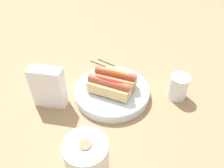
{
  "coord_description": "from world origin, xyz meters",
  "views": [
    {
      "loc": [
        -0.07,
        0.61,
        0.57
      ],
      "look_at": [
        -0.01,
        0.01,
        0.05
      ],
      "focal_mm": 36.07,
      "sensor_mm": 36.0,
      "label": 1
    }
  ],
  "objects_px": {
    "hotdog_front": "(115,78)",
    "chopstick_far": "(119,67)",
    "paper_towel_roll": "(87,160)",
    "serving_bowl": "(112,91)",
    "chopstick_near": "(111,69)",
    "napkin_box": "(48,87)",
    "water_glass": "(178,88)",
    "hotdog_back": "(108,87)"
  },
  "relations": [
    {
      "from": "hotdog_front",
      "to": "chopstick_near",
      "type": "xyz_separation_m",
      "value": [
        0.03,
        -0.13,
        -0.06
      ]
    },
    {
      "from": "paper_towel_roll",
      "to": "water_glass",
      "type": "bearing_deg",
      "value": -128.71
    },
    {
      "from": "chopstick_far",
      "to": "napkin_box",
      "type": "bearing_deg",
      "value": 76.0
    },
    {
      "from": "hotdog_front",
      "to": "napkin_box",
      "type": "height_order",
      "value": "napkin_box"
    },
    {
      "from": "hotdog_front",
      "to": "chopstick_far",
      "type": "xyz_separation_m",
      "value": [
        -0.0,
        -0.15,
        -0.06
      ]
    },
    {
      "from": "serving_bowl",
      "to": "chopstick_far",
      "type": "bearing_deg",
      "value": -93.33
    },
    {
      "from": "serving_bowl",
      "to": "paper_towel_roll",
      "type": "xyz_separation_m",
      "value": [
        0.03,
        0.31,
        0.05
      ]
    },
    {
      "from": "water_glass",
      "to": "paper_towel_roll",
      "type": "bearing_deg",
      "value": 51.29
    },
    {
      "from": "serving_bowl",
      "to": "chopstick_near",
      "type": "xyz_separation_m",
      "value": [
        0.02,
        -0.16,
        -0.02
      ]
    },
    {
      "from": "hotdog_front",
      "to": "chopstick_far",
      "type": "relative_size",
      "value": 0.72
    },
    {
      "from": "napkin_box",
      "to": "hotdog_back",
      "type": "bearing_deg",
      "value": -165.03
    },
    {
      "from": "serving_bowl",
      "to": "chopstick_near",
      "type": "distance_m",
      "value": 0.16
    },
    {
      "from": "chopstick_far",
      "to": "hotdog_back",
      "type": "bearing_deg",
      "value": 113.06
    },
    {
      "from": "hotdog_front",
      "to": "chopstick_near",
      "type": "bearing_deg",
      "value": -77.66
    },
    {
      "from": "serving_bowl",
      "to": "hotdog_back",
      "type": "distance_m",
      "value": 0.05
    },
    {
      "from": "hotdog_front",
      "to": "hotdog_back",
      "type": "relative_size",
      "value": 1.0
    },
    {
      "from": "napkin_box",
      "to": "chopstick_near",
      "type": "bearing_deg",
      "value": -125.89
    },
    {
      "from": "serving_bowl",
      "to": "napkin_box",
      "type": "bearing_deg",
      "value": 17.2
    },
    {
      "from": "water_glass",
      "to": "chopstick_near",
      "type": "height_order",
      "value": "water_glass"
    },
    {
      "from": "serving_bowl",
      "to": "paper_towel_roll",
      "type": "relative_size",
      "value": 2.04
    },
    {
      "from": "water_glass",
      "to": "paper_towel_roll",
      "type": "distance_m",
      "value": 0.42
    },
    {
      "from": "water_glass",
      "to": "napkin_box",
      "type": "xyz_separation_m",
      "value": [
        0.44,
        0.08,
        0.03
      ]
    },
    {
      "from": "serving_bowl",
      "to": "water_glass",
      "type": "xyz_separation_m",
      "value": [
        -0.23,
        -0.02,
        0.02
      ]
    },
    {
      "from": "hotdog_front",
      "to": "chopstick_near",
      "type": "relative_size",
      "value": 0.72
    },
    {
      "from": "paper_towel_roll",
      "to": "chopstick_far",
      "type": "bearing_deg",
      "value": -94.59
    },
    {
      "from": "paper_towel_roll",
      "to": "chopstick_far",
      "type": "xyz_separation_m",
      "value": [
        -0.04,
        -0.48,
        -0.06
      ]
    },
    {
      "from": "hotdog_back",
      "to": "napkin_box",
      "type": "height_order",
      "value": "napkin_box"
    },
    {
      "from": "napkin_box",
      "to": "hotdog_front",
      "type": "bearing_deg",
      "value": -153.41
    },
    {
      "from": "serving_bowl",
      "to": "chopstick_far",
      "type": "xyz_separation_m",
      "value": [
        -0.01,
        -0.17,
        -0.02
      ]
    },
    {
      "from": "napkin_box",
      "to": "chopstick_far",
      "type": "xyz_separation_m",
      "value": [
        -0.22,
        -0.24,
        -0.07
      ]
    },
    {
      "from": "paper_towel_roll",
      "to": "napkin_box",
      "type": "distance_m",
      "value": 0.3
    },
    {
      "from": "serving_bowl",
      "to": "hotdog_front",
      "type": "bearing_deg",
      "value": -109.8
    },
    {
      "from": "napkin_box",
      "to": "serving_bowl",
      "type": "bearing_deg",
      "value": -158.78
    },
    {
      "from": "serving_bowl",
      "to": "chopstick_far",
      "type": "height_order",
      "value": "serving_bowl"
    },
    {
      "from": "serving_bowl",
      "to": "water_glass",
      "type": "distance_m",
      "value": 0.24
    },
    {
      "from": "water_glass",
      "to": "chopstick_near",
      "type": "xyz_separation_m",
      "value": [
        0.25,
        -0.14,
        -0.04
      ]
    },
    {
      "from": "hotdog_front",
      "to": "chopstick_far",
      "type": "distance_m",
      "value": 0.16
    },
    {
      "from": "paper_towel_roll",
      "to": "chopstick_near",
      "type": "relative_size",
      "value": 0.61
    },
    {
      "from": "hotdog_front",
      "to": "paper_towel_roll",
      "type": "distance_m",
      "value": 0.34
    },
    {
      "from": "water_glass",
      "to": "napkin_box",
      "type": "distance_m",
      "value": 0.45
    },
    {
      "from": "hotdog_back",
      "to": "paper_towel_roll",
      "type": "relative_size",
      "value": 1.18
    },
    {
      "from": "water_glass",
      "to": "paper_towel_roll",
      "type": "relative_size",
      "value": 0.67
    }
  ]
}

